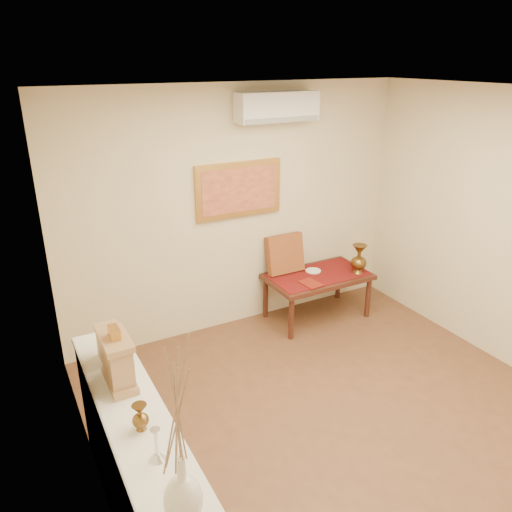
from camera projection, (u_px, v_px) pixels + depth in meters
floor at (360, 436)px, 4.14m from camera, size 4.50×4.50×0.00m
ceiling at (394, 97)px, 3.13m from camera, size 4.50×4.50×0.00m
wall_back at (238, 211)px, 5.48m from camera, size 4.00×0.02×2.70m
wall_left at (95, 364)px, 2.76m from camera, size 0.02×4.50×2.70m
white_vase at (179, 440)px, 2.08m from camera, size 0.18×0.18×0.94m
candlestick at (156, 444)px, 2.57m from camera, size 0.09×0.09×0.19m
brass_urn_small at (140, 414)px, 2.78m from camera, size 0.10×0.10×0.21m
table_cloth at (318, 274)px, 5.85m from camera, size 1.14×0.59×0.01m
brass_urn_tall at (359, 256)px, 5.81m from camera, size 0.19×0.19×0.42m
plate at (313, 271)px, 5.92m from camera, size 0.18×0.18×0.01m
menu at (311, 283)px, 5.59m from camera, size 0.21×0.27×0.01m
cushion at (285, 254)px, 5.83m from camera, size 0.45×0.19×0.46m
display_ledge at (139, 471)px, 3.16m from camera, size 0.37×2.02×0.98m
mantel_clock at (118, 360)px, 3.15m from camera, size 0.17×0.36×0.41m
wooden_chest at (111, 343)px, 3.42m from camera, size 0.16×0.21×0.24m
low_table at (318, 280)px, 5.87m from camera, size 1.20×0.70×0.55m
painting at (239, 190)px, 5.36m from camera, size 1.00×0.06×0.60m
ac_unit at (277, 107)px, 5.13m from camera, size 0.90×0.25×0.30m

